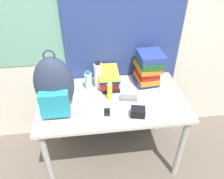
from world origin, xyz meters
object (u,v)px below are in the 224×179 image
object	(u,v)px
backpack	(54,86)
book_stack_left	(109,78)
sports_bottle	(98,76)
book_stack_center	(148,68)
camera_pouch	(138,112)
sunscreen_bottle	(110,91)
water_bottle	(88,81)
cell_phone	(107,112)
sunglasses_case	(128,98)

from	to	relation	value
backpack	book_stack_left	bearing A→B (deg)	30.57
sports_bottle	book_stack_left	bearing A→B (deg)	10.23
book_stack_center	camera_pouch	world-z (taller)	book_stack_center
backpack	sunscreen_bottle	xyz separation A→B (m)	(0.43, 0.06, -0.14)
book_stack_center	water_bottle	bearing A→B (deg)	-177.15
book_stack_center	sports_bottle	bearing A→B (deg)	-177.77
water_bottle	cell_phone	xyz separation A→B (m)	(0.13, -0.35, -0.08)
sports_bottle	water_bottle	bearing A→B (deg)	-173.99
sunscreen_bottle	camera_pouch	size ratio (longest dim) A/B	1.39
book_stack_left	backpack	bearing A→B (deg)	-149.43
book_stack_center	sunglasses_case	world-z (taller)	book_stack_center
water_bottle	cell_phone	distance (m)	0.38
sports_bottle	cell_phone	xyz separation A→B (m)	(0.04, -0.36, -0.12)
backpack	water_bottle	distance (m)	0.38
water_bottle	sunscreen_bottle	bearing A→B (deg)	-46.01
book_stack_center	water_bottle	world-z (taller)	book_stack_center
book_stack_center	camera_pouch	xyz separation A→B (m)	(-0.18, -0.43, -0.13)
sunscreen_bottle	cell_phone	bearing A→B (deg)	-103.51
sunscreen_bottle	cell_phone	size ratio (longest dim) A/B	2.06
backpack	sunglasses_case	world-z (taller)	backpack
cell_phone	book_stack_left	bearing A→B (deg)	81.36
book_stack_left	book_stack_center	world-z (taller)	book_stack_center
sunscreen_bottle	cell_phone	distance (m)	0.19
sunglasses_case	book_stack_left	bearing A→B (deg)	121.40
book_stack_left	camera_pouch	distance (m)	0.47
cell_phone	camera_pouch	world-z (taller)	camera_pouch
backpack	water_bottle	xyz separation A→B (m)	(0.26, 0.24, -0.13)
camera_pouch	book_stack_center	bearing A→B (deg)	66.96
backpack	sunscreen_bottle	world-z (taller)	backpack
book_stack_center	sunscreen_bottle	world-z (taller)	book_stack_center
book_stack_center	camera_pouch	size ratio (longest dim) A/B	2.47
book_stack_center	water_bottle	xyz separation A→B (m)	(-0.55, -0.03, -0.08)
backpack	camera_pouch	distance (m)	0.67
book_stack_left	sunscreen_bottle	distance (m)	0.20
water_bottle	cell_phone	size ratio (longest dim) A/B	2.12
backpack	cell_phone	distance (m)	0.46
sunscreen_bottle	book_stack_center	bearing A→B (deg)	28.38
water_bottle	sports_bottle	bearing A→B (deg)	6.01
book_stack_left	water_bottle	size ratio (longest dim) A/B	1.51
camera_pouch	cell_phone	bearing A→B (deg)	166.38
water_bottle	sports_bottle	size ratio (longest dim) A/B	0.69
book_stack_center	cell_phone	world-z (taller)	book_stack_center
backpack	sunglasses_case	size ratio (longest dim) A/B	3.26
book_stack_center	sports_bottle	xyz separation A→B (m)	(-0.46, -0.02, -0.04)
sports_bottle	sunglasses_case	xyz separation A→B (m)	(0.24, -0.21, -0.11)
sunscreen_bottle	sports_bottle	bearing A→B (deg)	113.41
sunscreen_bottle	sunglasses_case	size ratio (longest dim) A/B	1.13
backpack	cell_phone	world-z (taller)	backpack
water_bottle	sunglasses_case	xyz separation A→B (m)	(0.33, -0.20, -0.07)
sunscreen_bottle	cell_phone	xyz separation A→B (m)	(-0.04, -0.17, -0.08)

